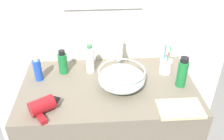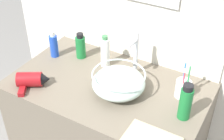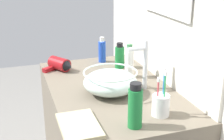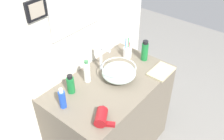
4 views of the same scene
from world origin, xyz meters
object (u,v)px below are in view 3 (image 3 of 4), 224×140
at_px(glass_bowl_sink, 110,82).
at_px(faucet, 144,62).
at_px(soap_dispenser, 129,62).
at_px(shampoo_bottle, 102,51).
at_px(hair_drier, 61,65).
at_px(toothbrush_cup, 161,105).
at_px(spray_bottle, 120,56).
at_px(hand_towel, 79,126).
at_px(lotion_bottle, 135,106).

xyz_separation_m(glass_bowl_sink, faucet, (-0.00, 0.17, 0.08)).
bearing_deg(glass_bowl_sink, soap_dispenser, 136.55).
bearing_deg(soap_dispenser, faucet, 1.49).
relative_size(faucet, shampoo_bottle, 1.56).
bearing_deg(hair_drier, faucet, 40.81).
bearing_deg(toothbrush_cup, shampoo_bottle, -178.19).
height_order(soap_dispenser, spray_bottle, soap_dispenser).
xyz_separation_m(soap_dispenser, hand_towel, (0.46, -0.39, -0.08)).
xyz_separation_m(toothbrush_cup, lotion_bottle, (0.06, -0.14, 0.04)).
distance_m(faucet, toothbrush_cup, 0.31).
bearing_deg(glass_bowl_sink, faucet, 90.00).
distance_m(glass_bowl_sink, spray_bottle, 0.39).
bearing_deg(toothbrush_cup, faucet, 171.12).
xyz_separation_m(glass_bowl_sink, toothbrush_cup, (0.29, 0.13, -0.01)).
distance_m(faucet, hand_towel, 0.50).
bearing_deg(soap_dispenser, hand_towel, -40.50).
height_order(faucet, shampoo_bottle, faucet).
distance_m(glass_bowl_sink, lotion_bottle, 0.35).
bearing_deg(hand_towel, hair_drier, 176.29).
height_order(glass_bowl_sink, spray_bottle, spray_bottle).
distance_m(lotion_bottle, spray_bottle, 0.72).
distance_m(toothbrush_cup, hand_towel, 0.35).
height_order(toothbrush_cup, shampoo_bottle, toothbrush_cup).
relative_size(glass_bowl_sink, soap_dispenser, 1.41).
xyz_separation_m(toothbrush_cup, spray_bottle, (-0.64, 0.04, 0.02)).
bearing_deg(lotion_bottle, glass_bowl_sink, 178.04).
height_order(glass_bowl_sink, lotion_bottle, lotion_bottle).
xyz_separation_m(lotion_bottle, soap_dispenser, (-0.52, 0.18, -0.00)).
distance_m(shampoo_bottle, hand_towel, 0.84).
relative_size(hair_drier, toothbrush_cup, 0.91).
xyz_separation_m(soap_dispenser, spray_bottle, (-0.17, 0.00, -0.02)).
relative_size(hair_drier, lotion_bottle, 1.01).
bearing_deg(hair_drier, shampoo_bottle, 105.90).
bearing_deg(hair_drier, soap_dispenser, 56.64).
distance_m(lotion_bottle, soap_dispenser, 0.55).
xyz_separation_m(faucet, lotion_bottle, (0.35, -0.19, -0.06)).
height_order(hair_drier, lotion_bottle, lotion_bottle).
bearing_deg(lotion_bottle, hand_towel, -107.10).
bearing_deg(lotion_bottle, toothbrush_cup, 111.59).
relative_size(lotion_bottle, spray_bottle, 1.20).
distance_m(hair_drier, spray_bottle, 0.36).
relative_size(glass_bowl_sink, spray_bottle, 1.71).
bearing_deg(hand_towel, lotion_bottle, 72.90).
distance_m(toothbrush_cup, spray_bottle, 0.64).
bearing_deg(lotion_bottle, faucet, 151.66).
bearing_deg(toothbrush_cup, spray_bottle, 176.05).
distance_m(hair_drier, hand_towel, 0.69).
bearing_deg(hair_drier, toothbrush_cup, 23.77).
bearing_deg(shampoo_bottle, toothbrush_cup, 1.81).
xyz_separation_m(glass_bowl_sink, hair_drier, (-0.41, -0.18, -0.02)).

